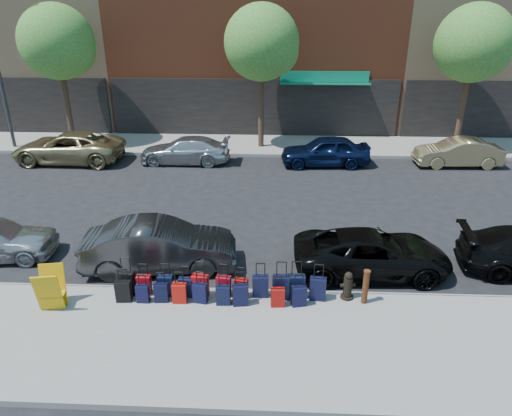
{
  "coord_description": "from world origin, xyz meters",
  "views": [
    {
      "loc": [
        1.34,
        -14.83,
        7.11
      ],
      "look_at": [
        0.73,
        -1.5,
        1.25
      ],
      "focal_mm": 32.0,
      "sensor_mm": 36.0,
      "label": 1
    }
  ],
  "objects_px": {
    "tree_center": "(264,45)",
    "car_far_1": "(185,150)",
    "tree_right": "(476,46)",
    "bollard": "(366,286)",
    "car_far_3": "(458,153)",
    "car_near_1": "(160,246)",
    "car_near_2": "(372,253)",
    "tree_left": "(60,44)",
    "streetlight": "(0,61)",
    "display_rack": "(51,289)",
    "car_far_0": "(68,147)",
    "car_far_2": "(325,151)",
    "fire_hydrant": "(348,286)",
    "suitcase_front_5": "(224,286)"
  },
  "relations": [
    {
      "from": "tree_left",
      "to": "fire_hydrant",
      "type": "relative_size",
      "value": 9.49
    },
    {
      "from": "car_far_2",
      "to": "car_far_3",
      "type": "height_order",
      "value": "car_far_2"
    },
    {
      "from": "car_far_0",
      "to": "car_far_1",
      "type": "relative_size",
      "value": 1.21
    },
    {
      "from": "tree_center",
      "to": "car_far_1",
      "type": "distance_m",
      "value": 6.66
    },
    {
      "from": "suitcase_front_5",
      "to": "bollard",
      "type": "bearing_deg",
      "value": 5.34
    },
    {
      "from": "streetlight",
      "to": "car_far_2",
      "type": "distance_m",
      "value": 17.12
    },
    {
      "from": "tree_left",
      "to": "tree_right",
      "type": "height_order",
      "value": "same"
    },
    {
      "from": "suitcase_front_5",
      "to": "car_far_2",
      "type": "distance_m",
      "value": 12.1
    },
    {
      "from": "fire_hydrant",
      "to": "car_far_3",
      "type": "height_order",
      "value": "car_far_3"
    },
    {
      "from": "tree_right",
      "to": "car_far_1",
      "type": "bearing_deg",
      "value": -169.53
    },
    {
      "from": "car_far_1",
      "to": "car_far_3",
      "type": "distance_m",
      "value": 13.36
    },
    {
      "from": "tree_right",
      "to": "car_near_1",
      "type": "distance_m",
      "value": 18.88
    },
    {
      "from": "bollard",
      "to": "car_near_1",
      "type": "height_order",
      "value": "car_near_1"
    },
    {
      "from": "tree_center",
      "to": "fire_hydrant",
      "type": "bearing_deg",
      "value": -79.58
    },
    {
      "from": "car_far_0",
      "to": "car_far_1",
      "type": "xyz_separation_m",
      "value": [
        5.83,
        0.14,
        -0.11
      ]
    },
    {
      "from": "display_rack",
      "to": "streetlight",
      "type": "bearing_deg",
      "value": 111.79
    },
    {
      "from": "fire_hydrant",
      "to": "car_near_1",
      "type": "height_order",
      "value": "car_near_1"
    },
    {
      "from": "display_rack",
      "to": "bollard",
      "type": "bearing_deg",
      "value": -5.1
    },
    {
      "from": "car_near_1",
      "to": "car_near_2",
      "type": "bearing_deg",
      "value": -95.78
    },
    {
      "from": "tree_left",
      "to": "car_near_2",
      "type": "distance_m",
      "value": 19.48
    },
    {
      "from": "fire_hydrant",
      "to": "car_far_1",
      "type": "relative_size",
      "value": 0.17
    },
    {
      "from": "display_rack",
      "to": "car_near_1",
      "type": "relative_size",
      "value": 0.25
    },
    {
      "from": "fire_hydrant",
      "to": "car_far_0",
      "type": "xyz_separation_m",
      "value": [
        -12.28,
        11.44,
        0.25
      ]
    },
    {
      "from": "tree_right",
      "to": "fire_hydrant",
      "type": "distance_m",
      "value": 16.99
    },
    {
      "from": "suitcase_front_5",
      "to": "car_far_2",
      "type": "height_order",
      "value": "car_far_2"
    },
    {
      "from": "tree_center",
      "to": "car_far_2",
      "type": "height_order",
      "value": "tree_center"
    },
    {
      "from": "tree_right",
      "to": "car_near_2",
      "type": "distance_m",
      "value": 15.23
    },
    {
      "from": "tree_left",
      "to": "streetlight",
      "type": "relative_size",
      "value": 0.91
    },
    {
      "from": "tree_left",
      "to": "car_far_0",
      "type": "xyz_separation_m",
      "value": [
        0.84,
        -2.78,
        -4.66
      ]
    },
    {
      "from": "bollard",
      "to": "car_far_1",
      "type": "distance_m",
      "value": 13.63
    },
    {
      "from": "tree_center",
      "to": "tree_right",
      "type": "height_order",
      "value": "same"
    },
    {
      "from": "car_far_1",
      "to": "tree_right",
      "type": "bearing_deg",
      "value": 101.26
    },
    {
      "from": "tree_center",
      "to": "car_near_1",
      "type": "distance_m",
      "value": 13.81
    },
    {
      "from": "suitcase_front_5",
      "to": "car_far_3",
      "type": "height_order",
      "value": "car_far_3"
    },
    {
      "from": "streetlight",
      "to": "car_far_1",
      "type": "xyz_separation_m",
      "value": [
        9.61,
        -1.95,
        -4.02
      ]
    },
    {
      "from": "car_near_2",
      "to": "car_far_1",
      "type": "distance_m",
      "value": 12.41
    },
    {
      "from": "suitcase_front_5",
      "to": "car_near_1",
      "type": "xyz_separation_m",
      "value": [
        -2.04,
        1.55,
        0.3
      ]
    },
    {
      "from": "bollard",
      "to": "display_rack",
      "type": "height_order",
      "value": "display_rack"
    },
    {
      "from": "tree_right",
      "to": "car_near_1",
      "type": "bearing_deg",
      "value": -135.97
    },
    {
      "from": "bollard",
      "to": "car_near_2",
      "type": "xyz_separation_m",
      "value": [
        0.48,
        1.77,
        -0.02
      ]
    },
    {
      "from": "car_far_2",
      "to": "car_near_1",
      "type": "bearing_deg",
      "value": -33.22
    },
    {
      "from": "bollard",
      "to": "car_far_2",
      "type": "xyz_separation_m",
      "value": [
        0.06,
        11.67,
        0.09
      ]
    },
    {
      "from": "suitcase_front_5",
      "to": "car_far_3",
      "type": "xyz_separation_m",
      "value": [
        10.15,
        11.71,
        0.24
      ]
    },
    {
      "from": "tree_left",
      "to": "streetlight",
      "type": "xyz_separation_m",
      "value": [
        -2.94,
        -0.7,
        -0.75
      ]
    },
    {
      "from": "tree_left",
      "to": "fire_hydrant",
      "type": "distance_m",
      "value": 19.96
    },
    {
      "from": "car_near_1",
      "to": "car_far_2",
      "type": "bearing_deg",
      "value": -36.28
    },
    {
      "from": "car_far_0",
      "to": "car_far_1",
      "type": "distance_m",
      "value": 5.83
    },
    {
      "from": "suitcase_front_5",
      "to": "car_far_2",
      "type": "xyz_separation_m",
      "value": [
        3.71,
        11.51,
        0.29
      ]
    },
    {
      "from": "tree_right",
      "to": "tree_center",
      "type": "bearing_deg",
      "value": 180.0
    },
    {
      "from": "tree_left",
      "to": "car_far_1",
      "type": "bearing_deg",
      "value": -21.64
    }
  ]
}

